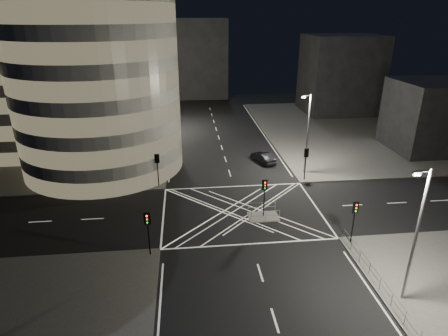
{
  "coord_description": "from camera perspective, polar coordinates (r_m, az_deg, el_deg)",
  "views": [
    {
      "loc": [
        -5.43,
        -33.68,
        18.96
      ],
      "look_at": [
        -1.31,
        4.61,
        3.0
      ],
      "focal_mm": 30.0,
      "sensor_mm": 36.0,
      "label": 1
    }
  ],
  "objects": [
    {
      "name": "sedan",
      "position": [
        51.42,
        6.0,
        1.6
      ],
      "size": [
        3.03,
        4.6,
        1.43
      ],
      "primitive_type": "imported",
      "rotation": [
        0.0,
        0.0,
        3.52
      ],
      "color": "black",
      "rests_on": "ground"
    },
    {
      "name": "traffic_signal_fl",
      "position": [
        43.68,
        -10.13,
        0.59
      ],
      "size": [
        0.55,
        0.22,
        4.0
      ],
      "color": "black",
      "rests_on": "sidewalk_far_left"
    },
    {
      "name": "office_tower_curved",
      "position": [
        54.97,
        -23.0,
        14.22
      ],
      "size": [
        30.0,
        29.0,
        27.2
      ],
      "color": "gray",
      "rests_on": "sidewalk_far_left"
    },
    {
      "name": "tree_d",
      "position": [
        62.49,
        -10.77,
        9.14
      ],
      "size": [
        5.21,
        5.21,
        7.78
      ],
      "color": "black",
      "rests_on": "sidewalk_far_left"
    },
    {
      "name": "tree_a",
      "position": [
        45.36,
        -12.24,
        3.36
      ],
      "size": [
        4.03,
        4.03,
        6.65
      ],
      "color": "black",
      "rests_on": "sidewalk_far_left"
    },
    {
      "name": "street_lamp_right_far",
      "position": [
        47.14,
        12.58,
        5.42
      ],
      "size": [
        1.25,
        0.25,
        10.0
      ],
      "color": "slate",
      "rests_on": "sidewalk_far_right"
    },
    {
      "name": "street_lamp_left_near",
      "position": [
        47.78,
        -10.75,
        5.8
      ],
      "size": [
        1.25,
        0.25,
        10.0
      ],
      "color": "slate",
      "rests_on": "sidewalk_far_left"
    },
    {
      "name": "sidewalk_far_right",
      "position": [
        72.28,
        22.69,
        5.6
      ],
      "size": [
        42.0,
        42.0,
        0.15
      ],
      "primitive_type": "cube",
      "color": "#484643",
      "rests_on": "ground"
    },
    {
      "name": "building_right_far",
      "position": [
        80.9,
        17.29,
        13.5
      ],
      "size": [
        14.0,
        12.0,
        15.0
      ],
      "primitive_type": "cube",
      "color": "black",
      "rests_on": "sidewalk_far_right"
    },
    {
      "name": "tree_e",
      "position": [
        68.47,
        -10.38,
        9.73
      ],
      "size": [
        3.64,
        3.64,
        6.2
      ],
      "color": "black",
      "rests_on": "sidewalk_far_left"
    },
    {
      "name": "street_lamp_right_near",
      "position": [
        28.08,
        27.18,
        -8.81
      ],
      "size": [
        1.25,
        0.25,
        10.0
      ],
      "color": "slate",
      "rests_on": "sidewalk_near_right"
    },
    {
      "name": "traffic_signal_nr",
      "position": [
        34.39,
        19.28,
        -6.7
      ],
      "size": [
        0.55,
        0.22,
        4.0
      ],
      "color": "black",
      "rests_on": "sidewalk_near_right"
    },
    {
      "name": "office_block_rear",
      "position": [
        77.87,
        -19.11,
        15.58
      ],
      "size": [
        24.0,
        16.0,
        22.0
      ],
      "primitive_type": "cube",
      "color": "gray",
      "rests_on": "sidewalk_far_left"
    },
    {
      "name": "building_far_end",
      "position": [
        92.23,
        -5.42,
        16.21
      ],
      "size": [
        18.0,
        8.0,
        18.0
      ],
      "primitive_type": "cube",
      "color": "black",
      "rests_on": "ground"
    },
    {
      "name": "street_lamp_left_far",
      "position": [
        65.2,
        -9.68,
        10.32
      ],
      "size": [
        1.25,
        0.25,
        10.0
      ],
      "color": "slate",
      "rests_on": "sidewalk_far_left"
    },
    {
      "name": "tree_b",
      "position": [
        50.94,
        -11.66,
        5.94
      ],
      "size": [
        5.18,
        5.18,
        7.67
      ],
      "color": "black",
      "rests_on": "sidewalk_far_left"
    },
    {
      "name": "railing_island_north",
      "position": [
        38.51,
        5.77,
        -5.92
      ],
      "size": [
        2.8,
        0.06,
        1.1
      ],
      "primitive_type": "cube",
      "color": "slate",
      "rests_on": "central_island"
    },
    {
      "name": "railing_near_right",
      "position": [
        31.39,
        21.98,
        -14.98
      ],
      "size": [
        0.06,
        11.7,
        1.1
      ],
      "primitive_type": "cube",
      "color": "slate",
      "rests_on": "sidewalk_near_right"
    },
    {
      "name": "tree_c",
      "position": [
        56.63,
        -11.19,
        7.94
      ],
      "size": [
        4.45,
        4.45,
        7.55
      ],
      "color": "black",
      "rests_on": "sidewalk_far_left"
    },
    {
      "name": "ground",
      "position": [
        39.03,
        2.66,
        -6.58
      ],
      "size": [
        120.0,
        120.0,
        0.0
      ],
      "primitive_type": "plane",
      "color": "black",
      "rests_on": "ground"
    },
    {
      "name": "traffic_signal_island",
      "position": [
        36.72,
        6.18,
        -3.55
      ],
      "size": [
        0.55,
        0.22,
        4.0
      ],
      "color": "black",
      "rests_on": "central_island"
    },
    {
      "name": "sidewalk_far_left",
      "position": [
        67.78,
        -26.26,
        3.96
      ],
      "size": [
        42.0,
        42.0,
        0.15
      ],
      "primitive_type": "cube",
      "color": "#484643",
      "rests_on": "ground"
    },
    {
      "name": "traffic_signal_fr",
      "position": [
        45.81,
        12.38,
        1.46
      ],
      "size": [
        0.55,
        0.22,
        4.0
      ],
      "color": "black",
      "rests_on": "sidewalk_far_right"
    },
    {
      "name": "railing_island_south",
      "position": [
        36.97,
        6.33,
        -7.24
      ],
      "size": [
        2.8,
        0.06,
        1.1
      ],
      "primitive_type": "cube",
      "color": "slate",
      "rests_on": "central_island"
    },
    {
      "name": "building_right_near",
      "position": [
        62.56,
        28.8,
        6.98
      ],
      "size": [
        10.0,
        10.0,
        10.0
      ],
      "primitive_type": "cube",
      "color": "black",
      "rests_on": "sidewalk_far_right"
    },
    {
      "name": "central_island",
      "position": [
        38.04,
        6.0,
        -7.39
      ],
      "size": [
        3.0,
        2.0,
        0.15
      ],
      "primitive_type": "cube",
      "color": "slate",
      "rests_on": "ground"
    },
    {
      "name": "traffic_signal_nl",
      "position": [
        31.49,
        -11.54,
        -8.64
      ],
      "size": [
        0.55,
        0.22,
        4.0
      ],
      "color": "black",
      "rests_on": "sidewalk_near_left"
    }
  ]
}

